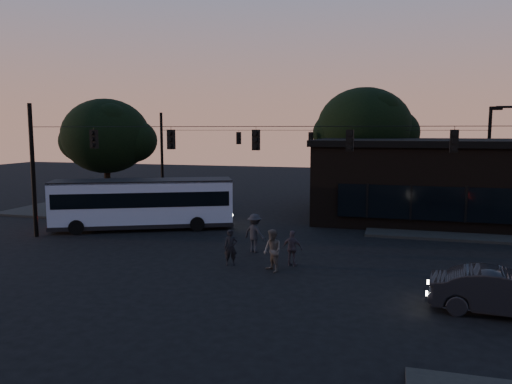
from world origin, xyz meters
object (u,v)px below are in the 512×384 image
(car, at_px, (502,293))
(pedestrian_b, at_px, (272,251))
(pedestrian_a, at_px, (231,247))
(pedestrian_c, at_px, (292,248))
(building, at_px, (433,180))
(pedestrian_d, at_px, (255,233))
(bus, at_px, (143,201))

(car, xyz_separation_m, pedestrian_b, (-8.45, 2.81, 0.17))
(car, height_order, pedestrian_a, pedestrian_a)
(pedestrian_a, distance_m, pedestrian_c, 2.76)
(building, distance_m, pedestrian_d, 15.19)
(pedestrian_a, xyz_separation_m, pedestrian_c, (2.69, 0.61, -0.01))
(bus, xyz_separation_m, pedestrian_d, (8.14, -3.75, -0.74))
(car, xyz_separation_m, pedestrian_d, (-10.11, 5.91, 0.22))
(pedestrian_c, xyz_separation_m, pedestrian_d, (-2.31, 1.99, 0.16))
(pedestrian_b, xyz_separation_m, pedestrian_c, (0.64, 1.11, -0.11))
(building, relative_size, pedestrian_b, 8.43)
(bus, xyz_separation_m, pedestrian_c, (10.44, -5.74, -0.90))
(car, bearing_deg, building, 8.53)
(pedestrian_c, distance_m, pedestrian_d, 3.05)
(pedestrian_a, bearing_deg, pedestrian_d, 61.13)
(bus, relative_size, pedestrian_a, 6.72)
(pedestrian_a, distance_m, pedestrian_d, 2.63)
(bus, bearing_deg, pedestrian_d, -49.23)
(bus, relative_size, pedestrian_b, 5.93)
(bus, xyz_separation_m, car, (18.25, -9.66, -0.96))
(pedestrian_c, bearing_deg, pedestrian_d, -29.86)
(car, relative_size, pedestrian_a, 2.80)
(car, bearing_deg, pedestrian_c, 68.45)
(car, bearing_deg, pedestrian_a, 77.58)
(bus, height_order, pedestrian_b, bus)
(bus, xyz_separation_m, pedestrian_a, (7.76, -6.35, -0.90))
(building, xyz_separation_m, car, (1.08, -17.99, -1.96))
(pedestrian_b, bearing_deg, pedestrian_c, 104.70)
(pedestrian_b, bearing_deg, bus, -170.07)
(pedestrian_a, relative_size, pedestrian_c, 1.01)
(bus, distance_m, pedestrian_c, 11.95)
(building, bearing_deg, pedestrian_a, -122.67)
(building, xyz_separation_m, pedestrian_b, (-7.37, -15.18, -1.79))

